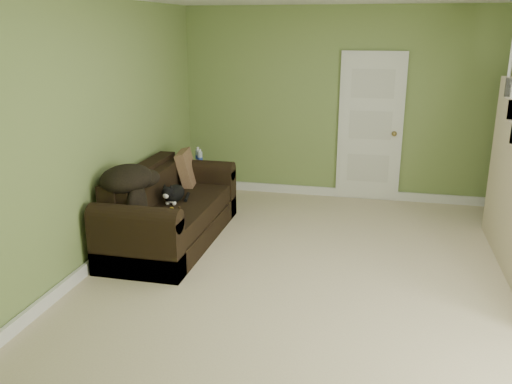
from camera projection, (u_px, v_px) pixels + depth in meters
The scene contains 13 objects.
floor at pixel (345, 282), 5.14m from camera, with size 5.00×5.50×0.01m, color #C3AF8C.
wall_back at pixel (364, 105), 7.32m from camera, with size 5.00×0.04×2.60m, color #78914E.
wall_front at pixel (312, 289), 2.19m from camera, with size 5.00×0.04×2.60m, color #78914E.
wall_left at pixel (94, 135), 5.29m from camera, with size 0.04×5.50×2.60m, color #78914E.
baseboard_back at pixel (359, 194), 7.65m from camera, with size 5.00×0.04×0.12m, color white.
baseboard_left at pixel (107, 253), 5.65m from camera, with size 0.04×5.50×0.12m, color white.
door at pixel (370, 128), 7.34m from camera, with size 0.86×0.12×2.02m.
sofa at pixel (169, 213), 6.06m from camera, with size 0.91×2.11×0.83m.
side_table at pixel (197, 186), 7.19m from camera, with size 0.54×0.54×0.80m.
cat at pixel (173, 194), 5.98m from camera, with size 0.25×0.53×0.26m.
banana at pixel (173, 210), 5.67m from camera, with size 0.05×0.18×0.05m, color yellow.
throw_pillow at pixel (187, 169), 6.69m from camera, with size 0.12×0.46×0.46m, color #4A2D1D.
throw_blanket at pixel (126, 178), 5.43m from camera, with size 0.49×0.64×0.27m, color black.
Camera 1 is at (0.23, -4.73, 2.32)m, focal length 38.00 mm.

